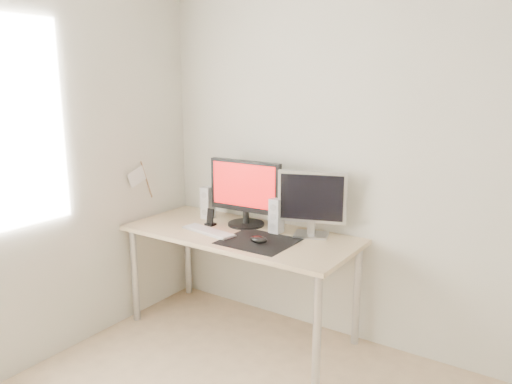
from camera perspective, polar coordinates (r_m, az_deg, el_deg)
The scene contains 11 objects.
wall_back at distance 3.19m, azimuth 15.88°, elevation 3.34°, with size 3.50×3.50×0.00m, color white.
mousepad at distance 3.21m, azimuth 0.28°, elevation -5.65°, with size 0.45×0.40×0.00m, color black.
mouse at distance 3.17m, azimuth 0.29°, elevation -5.45°, with size 0.12×0.07×0.04m, color black.
desk at distance 3.42m, azimuth -1.82°, elevation -5.88°, with size 1.60×0.70×0.73m.
main_monitor at distance 3.49m, azimuth -1.23°, elevation 0.17°, with size 0.55×0.27×0.47m.
second_monitor at distance 3.28m, azimuth 6.42°, elevation -0.97°, with size 0.44×0.22×0.43m.
speaker_left at distance 3.72m, azimuth -5.53°, elevation -1.23°, with size 0.08×0.09×0.24m.
speaker_right at distance 3.36m, azimuth 2.33°, elevation -2.71°, with size 0.08×0.09×0.24m.
keyboard at distance 3.41m, azimuth -5.45°, elevation -4.48°, with size 0.43×0.18×0.02m.
phone_dock at distance 3.56m, azimuth -5.24°, elevation -3.23°, with size 0.07×0.06×0.12m.
pennant at distance 3.72m, azimuth -13.11°, elevation 1.64°, with size 0.01×0.23×0.29m.
Camera 1 is at (0.96, -1.25, 1.75)m, focal length 35.00 mm.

